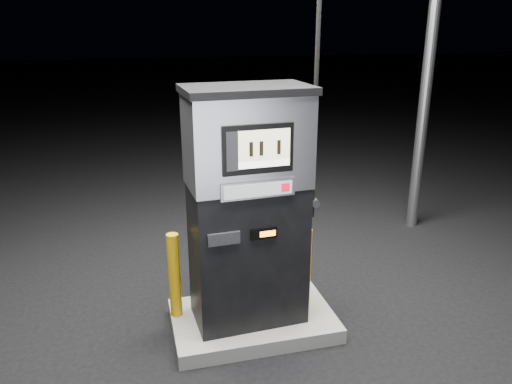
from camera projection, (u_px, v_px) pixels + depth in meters
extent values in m
plane|color=black|center=(253.00, 327.00, 5.06)|extent=(80.00, 80.00, 0.00)
cube|color=slate|center=(253.00, 320.00, 5.03)|extent=(1.60, 1.00, 0.15)
cylinder|color=gray|center=(428.00, 74.00, 6.87)|extent=(0.16, 0.16, 4.50)
cube|color=black|center=(248.00, 253.00, 4.77)|extent=(1.08, 0.66, 1.38)
cube|color=#B2B3BA|center=(247.00, 140.00, 4.41)|extent=(1.10, 0.68, 0.83)
cube|color=black|center=(247.00, 89.00, 4.27)|extent=(1.15, 0.73, 0.07)
cube|color=black|center=(258.00, 149.00, 4.13)|extent=(0.62, 0.07, 0.42)
cube|color=beige|center=(264.00, 145.00, 4.12)|extent=(0.45, 0.03, 0.26)
cube|color=white|center=(264.00, 164.00, 4.17)|extent=(0.45, 0.03, 0.06)
cube|color=#B2B3BA|center=(258.00, 189.00, 4.24)|extent=(0.66, 0.07, 0.15)
cube|color=gray|center=(259.00, 190.00, 4.22)|extent=(0.60, 0.04, 0.12)
cube|color=red|center=(286.00, 187.00, 4.29)|extent=(0.08, 0.01, 0.08)
cube|color=black|center=(264.00, 234.00, 4.40)|extent=(0.24, 0.04, 0.10)
cube|color=orange|center=(268.00, 234.00, 4.39)|extent=(0.14, 0.01, 0.05)
cube|color=black|center=(224.00, 239.00, 4.29)|extent=(0.29, 0.04, 0.11)
cube|color=black|center=(305.00, 201.00, 4.78)|extent=(0.12, 0.20, 0.27)
cylinder|color=gray|center=(311.00, 200.00, 4.80)|extent=(0.09, 0.25, 0.08)
cylinder|color=#DEA50C|center=(175.00, 275.00, 4.86)|extent=(0.15, 0.15, 0.87)
cylinder|color=#DEA50C|center=(306.00, 267.00, 5.10)|extent=(0.12, 0.12, 0.82)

